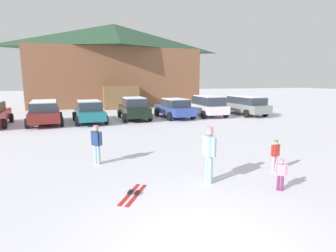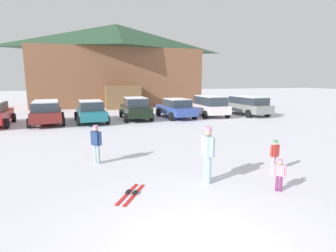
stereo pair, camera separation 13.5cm
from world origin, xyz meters
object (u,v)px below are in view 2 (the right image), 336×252
at_px(skier_adult_in_blue_parka, 208,152).
at_px(pair_of_skis, 131,194).
at_px(parked_teal_hatchback, 91,111).
at_px(skier_child_in_pink_snowsuit, 280,173).
at_px(parked_maroon_van, 47,111).
at_px(parked_black_sedan, 135,108).
at_px(skier_child_in_red_jacket, 275,154).
at_px(ski_lodge, 117,65).
at_px(parked_blue_hatchback, 176,108).
at_px(parked_white_suv, 210,105).
at_px(parked_grey_wagon, 247,105).
at_px(skier_teen_in_navy_coat, 96,142).

relative_size(skier_adult_in_blue_parka, pair_of_skis, 1.27).
distance_m(parked_teal_hatchback, skier_child_in_pink_snowsuit, 14.53).
distance_m(parked_maroon_van, parked_black_sedan, 6.23).
height_order(skier_child_in_pink_snowsuit, skier_child_in_red_jacket, skier_child_in_red_jacket).
relative_size(ski_lodge, parked_black_sedan, 4.39).
xyz_separation_m(ski_lodge, parked_blue_hatchback, (3.19, -12.86, -4.01)).
distance_m(skier_child_in_pink_snowsuit, skier_adult_in_blue_parka, 2.00).
distance_m(parked_black_sedan, pair_of_skis, 13.65).
relative_size(parked_maroon_van, skier_child_in_pink_snowsuit, 5.16).
bearing_deg(ski_lodge, pair_of_skis, -95.33).
height_order(skier_child_in_red_jacket, pair_of_skis, skier_child_in_red_jacket).
relative_size(skier_adult_in_blue_parka, skier_child_in_red_jacket, 1.59).
xyz_separation_m(parked_black_sedan, skier_child_in_pink_snowsuit, (1.49, -14.34, -0.35)).
xyz_separation_m(ski_lodge, parked_white_suv, (6.17, -12.76, -3.89)).
distance_m(ski_lodge, parked_grey_wagon, 16.63).
relative_size(ski_lodge, parked_maroon_van, 4.17).
bearing_deg(parked_grey_wagon, ski_lodge, 126.56).
height_order(parked_teal_hatchback, parked_white_suv, parked_white_suv).
distance_m(parked_maroon_van, parked_grey_wagon, 15.87).
bearing_deg(skier_adult_in_blue_parka, ski_lodge, 89.65).
bearing_deg(ski_lodge, parked_grey_wagon, -53.44).
distance_m(parked_white_suv, parked_grey_wagon, 3.47).
height_order(parked_teal_hatchback, skier_child_in_red_jacket, parked_teal_hatchback).
distance_m(parked_grey_wagon, pair_of_skis, 17.83).
bearing_deg(parked_grey_wagon, skier_adult_in_blue_parka, -127.14).
distance_m(ski_lodge, skier_child_in_red_jacket, 26.08).
distance_m(skier_teen_in_navy_coat, skier_adult_in_blue_parka, 4.12).
distance_m(parked_maroon_van, skier_teen_in_navy_coat, 10.41).
bearing_deg(skier_child_in_red_jacket, parked_white_suv, 73.60).
height_order(parked_white_suv, skier_child_in_pink_snowsuit, parked_white_suv).
relative_size(parked_white_suv, parked_grey_wagon, 0.85).
relative_size(parked_white_suv, skier_child_in_pink_snowsuit, 4.55).
distance_m(ski_lodge, pair_of_skis, 26.62).
xyz_separation_m(parked_grey_wagon, skier_child_in_red_jacket, (-7.25, -12.66, -0.29)).
xyz_separation_m(parked_grey_wagon, skier_teen_in_navy_coat, (-12.84, -10.15, -0.08)).
relative_size(parked_white_suv, skier_child_in_red_jacket, 3.88).
bearing_deg(parked_maroon_van, skier_child_in_pink_snowsuit, -60.92).
distance_m(parked_teal_hatchback, parked_grey_wagon, 12.97).
relative_size(parked_grey_wagon, skier_teen_in_navy_coat, 3.40).
bearing_deg(parked_teal_hatchback, parked_black_sedan, 10.77).
relative_size(parked_black_sedan, parked_white_suv, 1.08).
distance_m(skier_teen_in_navy_coat, skier_child_in_pink_snowsuit, 6.07).
bearing_deg(skier_child_in_red_jacket, parked_blue_hatchback, 86.34).
bearing_deg(ski_lodge, parked_teal_hatchback, -104.11).
distance_m(parked_blue_hatchback, skier_child_in_pink_snowsuit, 14.25).
xyz_separation_m(ski_lodge, pair_of_skis, (-2.43, -26.08, -4.78)).
distance_m(skier_teen_in_navy_coat, skier_child_in_red_jacket, 6.13).
relative_size(parked_blue_hatchback, skier_teen_in_navy_coat, 3.19).
bearing_deg(parked_blue_hatchback, skier_child_in_red_jacket, -93.66).
xyz_separation_m(parked_white_suv, skier_teen_in_navy_coat, (-9.38, -10.37, -0.12)).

